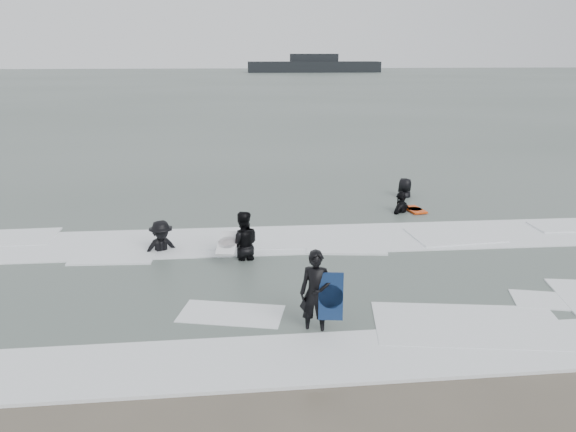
{
  "coord_description": "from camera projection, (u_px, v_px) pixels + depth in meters",
  "views": [
    {
      "loc": [
        -1.32,
        -9.63,
        5.48
      ],
      "look_at": [
        0.0,
        5.0,
        1.1
      ],
      "focal_mm": 35.0,
      "sensor_mm": 36.0,
      "label": 1
    }
  ],
  "objects": [
    {
      "name": "ground",
      "position": [
        311.0,
        344.0,
        10.87
      ],
      "size": [
        320.0,
        320.0,
        0.0
      ],
      "primitive_type": "plane",
      "color": "brown",
      "rests_on": "ground"
    },
    {
      "name": "sea",
      "position": [
        245.0,
        85.0,
        87.21
      ],
      "size": [
        320.0,
        320.0,
        0.0
      ],
      "primitive_type": "plane",
      "color": "#47544C",
      "rests_on": "ground"
    },
    {
      "name": "surfer_centre",
      "position": [
        315.0,
        333.0,
        11.28
      ],
      "size": [
        0.74,
        0.58,
        1.77
      ],
      "primitive_type": "imported",
      "rotation": [
        0.0,
        0.0,
        -0.28
      ],
      "color": "black",
      "rests_on": "ground"
    },
    {
      "name": "surfer_wading",
      "position": [
        243.0,
        260.0,
        15.19
      ],
      "size": [
        0.98,
        0.79,
        1.92
      ],
      "primitive_type": "imported",
      "rotation": [
        0.0,
        0.0,
        3.22
      ],
      "color": "black",
      "rests_on": "ground"
    },
    {
      "name": "surfer_breaker",
      "position": [
        162.0,
        254.0,
        15.66
      ],
      "size": [
        1.35,
        1.13,
        1.81
      ],
      "primitive_type": "imported",
      "rotation": [
        0.0,
        0.0,
        0.47
      ],
      "color": "black",
      "rests_on": "ground"
    },
    {
      "name": "surfer_right_near",
      "position": [
        401.0,
        213.0,
        19.5
      ],
      "size": [
        1.14,
        1.13,
        1.93
      ],
      "primitive_type": "imported",
      "rotation": [
        0.0,
        0.0,
        -2.36
      ],
      "color": "black",
      "rests_on": "ground"
    },
    {
      "name": "surfer_right_far",
      "position": [
        404.0,
        198.0,
        21.49
      ],
      "size": [
        1.08,
        1.12,
        1.93
      ],
      "primitive_type": "imported",
      "rotation": [
        0.0,
        0.0,
        -2.28
      ],
      "color": "black",
      "rests_on": "ground"
    },
    {
      "name": "surf_foam",
      "position": [
        293.0,
        270.0,
        14.39
      ],
      "size": [
        30.03,
        9.06,
        0.09
      ],
      "color": "white",
      "rests_on": "ground"
    },
    {
      "name": "bodyboards",
      "position": [
        333.0,
        241.0,
        15.16
      ],
      "size": [
        7.09,
        9.04,
        1.25
      ],
      "color": "#0F2247",
      "rests_on": "ground"
    },
    {
      "name": "vessel_horizon",
      "position": [
        314.0,
        66.0,
        136.5
      ],
      "size": [
        32.05,
        5.72,
        4.35
      ],
      "color": "black",
      "rests_on": "ground"
    }
  ]
}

